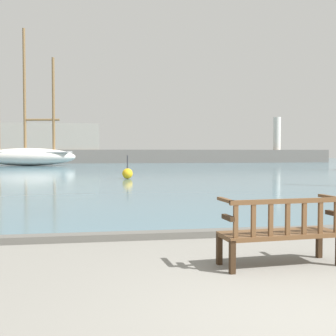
% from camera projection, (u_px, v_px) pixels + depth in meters
% --- Properties ---
extents(ground_plane, '(160.00, 160.00, 0.00)m').
position_uv_depth(ground_plane, '(332.00, 321.00, 3.79)').
color(ground_plane, gray).
extents(harbor_water, '(100.00, 80.00, 0.08)m').
position_uv_depth(harbor_water, '(117.00, 165.00, 47.16)').
color(harbor_water, slate).
rests_on(harbor_water, ground).
extents(quay_edge_kerb, '(40.00, 0.30, 0.12)m').
position_uv_depth(quay_edge_kerb, '(215.00, 233.00, 7.58)').
color(quay_edge_kerb, '#5B5954').
rests_on(quay_edge_kerb, ground).
extents(park_bench, '(1.64, 0.65, 0.92)m').
position_uv_depth(park_bench, '(280.00, 231.00, 5.61)').
color(park_bench, '#322113').
rests_on(park_bench, ground).
extents(sailboat_mid_starboard, '(10.35, 4.68, 14.11)m').
position_uv_depth(sailboat_mid_starboard, '(28.00, 154.00, 43.56)').
color(sailboat_mid_starboard, silver).
rests_on(sailboat_mid_starboard, harbor_water).
extents(channel_buoy, '(0.56, 0.56, 1.26)m').
position_uv_depth(channel_buoy, '(127.00, 173.00, 22.54)').
color(channel_buoy, gold).
rests_on(channel_buoy, harbor_water).
extents(far_breakwater, '(58.12, 2.40, 6.25)m').
position_uv_depth(far_breakwater, '(100.00, 151.00, 53.60)').
color(far_breakwater, '#66605B').
rests_on(far_breakwater, ground).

